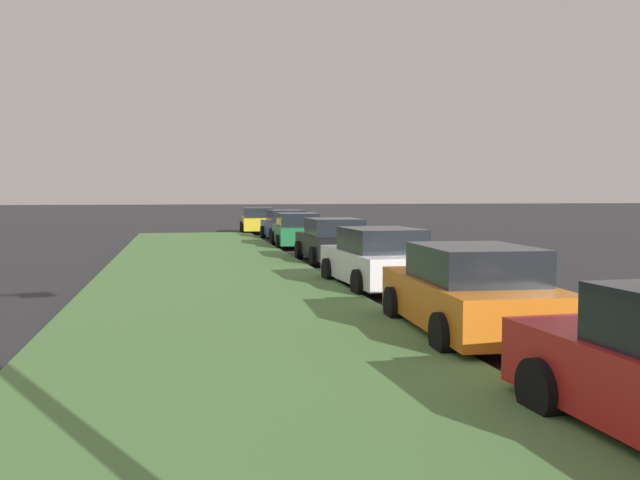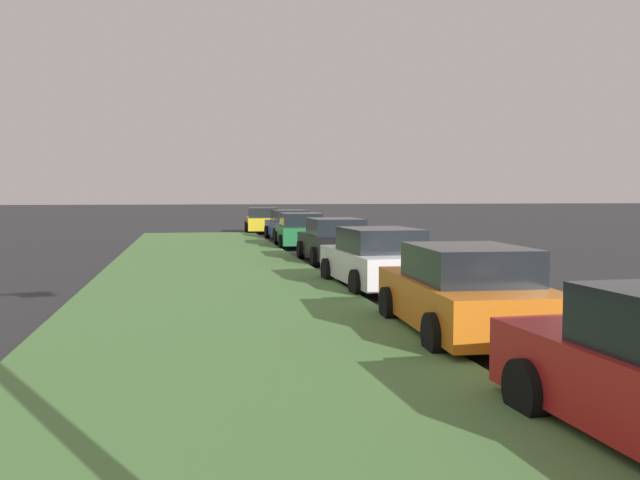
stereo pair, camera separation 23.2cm
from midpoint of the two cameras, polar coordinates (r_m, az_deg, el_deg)
name	(u,v)px [view 1 (the left image)]	position (r m, az deg, el deg)	size (l,w,h in m)	color
grass_median	(243,357)	(9.79, -6.99, -9.38)	(60.00, 6.00, 0.12)	#517F42
parked_car_orange	(471,292)	(11.41, 11.56, -4.19)	(4.38, 2.17, 1.47)	orange
parked_car_white	(379,259)	(16.79, 4.43, -1.58)	(4.37, 2.16, 1.47)	silver
parked_car_black	(333,241)	(23.21, 0.78, -0.09)	(4.31, 2.03, 1.47)	black
parked_car_green	(297,231)	(29.61, -2.07, 0.75)	(4.38, 2.18, 1.47)	#1E6B38
parked_car_blue	(286,225)	(34.86, -3.01, 1.21)	(4.38, 2.17, 1.47)	#23389E
parked_car_yellow	(258,221)	(40.63, -5.20, 1.56)	(4.39, 2.20, 1.47)	gold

